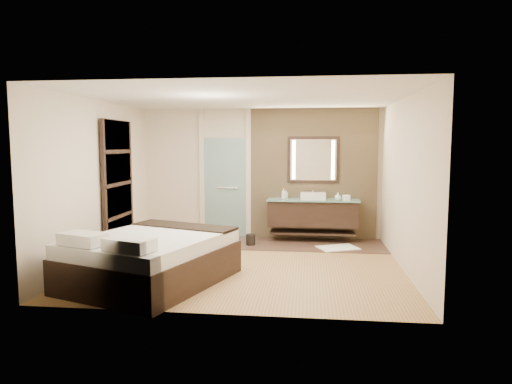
# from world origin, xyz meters

# --- Properties ---
(floor) EXTENTS (5.00, 5.00, 0.00)m
(floor) POSITION_xyz_m (0.00, 0.00, 0.00)
(floor) COLOR olive
(floor) RESTS_ON ground
(tile_strip) EXTENTS (3.80, 1.30, 0.01)m
(tile_strip) POSITION_xyz_m (0.60, 1.60, 0.01)
(tile_strip) COLOR #3E2921
(tile_strip) RESTS_ON floor
(stone_wall) EXTENTS (2.60, 0.08, 2.70)m
(stone_wall) POSITION_xyz_m (1.10, 2.21, 1.35)
(stone_wall) COLOR tan
(stone_wall) RESTS_ON floor
(vanity) EXTENTS (1.85, 0.55, 0.88)m
(vanity) POSITION_xyz_m (1.10, 1.92, 0.58)
(vanity) COLOR black
(vanity) RESTS_ON stone_wall
(mirror_unit) EXTENTS (1.06, 0.04, 0.96)m
(mirror_unit) POSITION_xyz_m (1.10, 2.16, 1.65)
(mirror_unit) COLOR black
(mirror_unit) RESTS_ON stone_wall
(frosted_door) EXTENTS (1.10, 0.12, 2.70)m
(frosted_door) POSITION_xyz_m (-0.75, 2.20, 1.14)
(frosted_door) COLOR #BAEBE7
(frosted_door) RESTS_ON floor
(shoji_partition) EXTENTS (0.06, 1.20, 2.40)m
(shoji_partition) POSITION_xyz_m (-2.43, 0.60, 1.21)
(shoji_partition) COLOR black
(shoji_partition) RESTS_ON floor
(bed) EXTENTS (2.37, 2.64, 0.84)m
(bed) POSITION_xyz_m (-1.21, -1.16, 0.35)
(bed) COLOR black
(bed) RESTS_ON floor
(bath_mat) EXTENTS (0.86, 0.75, 0.02)m
(bath_mat) POSITION_xyz_m (1.58, 1.29, 0.02)
(bath_mat) COLOR white
(bath_mat) RESTS_ON floor
(waste_bin) EXTENTS (0.20, 0.20, 0.23)m
(waste_bin) POSITION_xyz_m (-0.10, 1.39, 0.11)
(waste_bin) COLOR black
(waste_bin) RESTS_ON floor
(tissue_box) EXTENTS (0.15, 0.15, 0.10)m
(tissue_box) POSITION_xyz_m (1.76, 1.83, 0.92)
(tissue_box) COLOR white
(tissue_box) RESTS_ON vanity
(soap_bottle_a) EXTENTS (0.09, 0.09, 0.22)m
(soap_bottle_a) POSITION_xyz_m (0.51, 1.88, 0.98)
(soap_bottle_a) COLOR silver
(soap_bottle_a) RESTS_ON vanity
(soap_bottle_b) EXTENTS (0.09, 0.09, 0.17)m
(soap_bottle_b) POSITION_xyz_m (0.55, 2.05, 0.95)
(soap_bottle_b) COLOR #B2B2B2
(soap_bottle_b) RESTS_ON vanity
(soap_bottle_c) EXTENTS (0.15, 0.15, 0.16)m
(soap_bottle_c) POSITION_xyz_m (1.59, 1.77, 0.94)
(soap_bottle_c) COLOR silver
(soap_bottle_c) RESTS_ON vanity
(cup) EXTENTS (0.14, 0.14, 0.09)m
(cup) POSITION_xyz_m (1.76, 1.90, 0.91)
(cup) COLOR white
(cup) RESTS_ON vanity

